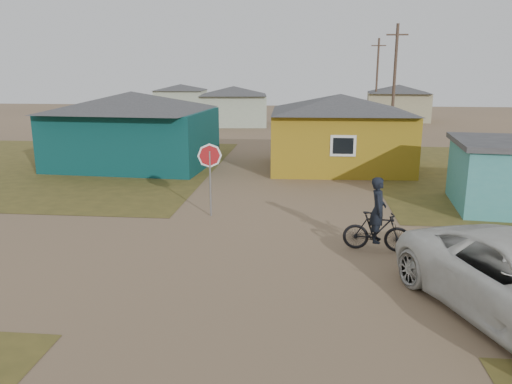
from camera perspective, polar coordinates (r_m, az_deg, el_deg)
ground at (r=13.57m, az=2.18°, el=-8.48°), size 120.00×120.00×0.00m
grass_nw at (r=29.92m, az=-23.94°, el=2.79°), size 20.00×18.00×0.00m
house_teal at (r=27.79m, az=-13.86°, el=7.09°), size 8.93×7.08×4.00m
house_yellow at (r=26.77m, az=9.51°, el=6.95°), size 7.72×6.76×3.90m
house_pale_west at (r=47.12m, az=-2.57°, el=9.89°), size 7.04×6.15×3.60m
house_beige_east at (r=53.44m, az=15.91°, el=9.86°), size 6.95×6.05×3.60m
house_pale_north at (r=60.45m, az=-8.57°, el=10.54°), size 6.28×5.81×3.40m
utility_pole_near at (r=35.02m, az=15.50°, el=11.75°), size 1.40×0.20×8.00m
utility_pole_far at (r=50.98m, az=13.65°, el=12.39°), size 1.40×0.20×8.00m
stop_sign at (r=17.65m, az=-5.30°, el=3.27°), size 0.86×0.13×2.63m
cyclist at (r=14.85m, az=13.67°, el=-3.60°), size 1.99×0.78×2.18m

